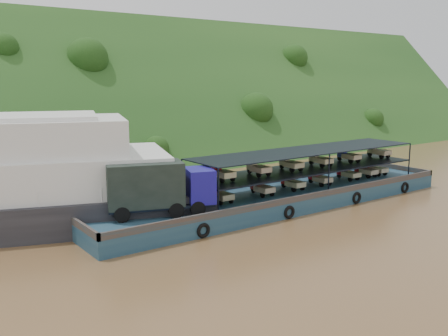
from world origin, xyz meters
TOP-DOWN VIEW (x-y plane):
  - ground at (0.00, 0.00)m, footprint 160.00×160.00m
  - hillside at (0.00, 36.00)m, footprint 140.00×39.60m
  - cargo_barge at (-0.00, -0.21)m, footprint 35.00×7.18m

SIDE VIEW (x-z plane):
  - ground at x=0.00m, z-range 0.00..0.00m
  - hillside at x=0.00m, z-range -19.80..19.80m
  - cargo_barge at x=0.00m, z-range -1.25..3.78m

